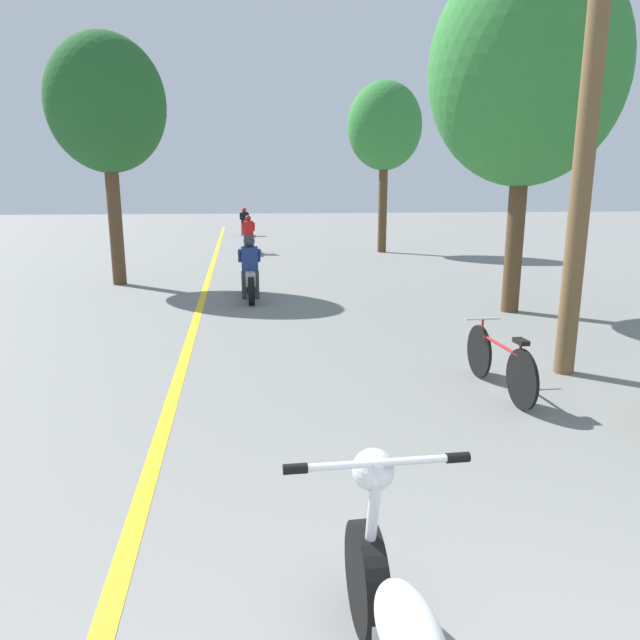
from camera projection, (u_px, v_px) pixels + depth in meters
lane_stripe_center at (206, 286)px, 13.69m from camera, size 0.14×48.00×0.01m
utility_pole at (587, 126)px, 6.52m from camera, size 1.10×0.24×5.73m
roadside_tree_right_near at (527, 71)px, 9.89m from camera, size 3.45×3.10×6.27m
roadside_tree_right_far at (385, 127)px, 20.48m from camera, size 2.70×2.43×6.08m
roadside_tree_left at (106, 105)px, 13.09m from camera, size 2.70×2.43×5.75m
motorcycle_rider_lead at (250, 275)px, 12.00m from camera, size 0.50×1.94×1.33m
motorcycle_rider_mid at (249, 239)px, 20.96m from camera, size 0.50×2.13×1.38m
motorcycle_rider_far at (245, 225)px, 29.40m from camera, size 0.50×2.16×1.43m
bicycle_parked at (499, 362)px, 6.41m from camera, size 0.44×1.71×0.75m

